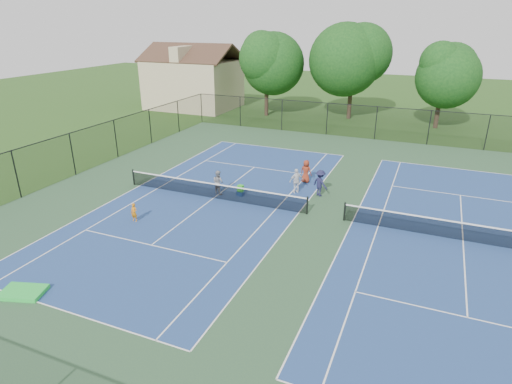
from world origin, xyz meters
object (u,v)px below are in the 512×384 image
at_px(tree_back_c, 444,72).
at_px(clapboard_house, 194,82).
at_px(bystander_a, 296,181).
at_px(instructor, 218,182).
at_px(child_player, 134,212).
at_px(bystander_c, 306,171).
at_px(tree_back_a, 267,60).
at_px(bystander_b, 320,183).
at_px(ball_crate, 241,193).
at_px(tree_back_b, 353,56).
at_px(ball_hopper, 240,188).

bearing_deg(tree_back_c, clapboard_house, -180.00).
bearing_deg(bystander_a, instructor, -17.84).
relative_size(child_player, instructor, 0.68).
bearing_deg(bystander_c, clapboard_house, -37.91).
bearing_deg(tree_back_c, tree_back_a, -176.82).
xyz_separation_m(bystander_b, bystander_c, (-1.49, 1.94, -0.06)).
distance_m(clapboard_house, bystander_c, 28.75).
xyz_separation_m(tree_back_a, ball_crate, (7.35, -22.95, -5.90)).
distance_m(tree_back_c, clapboard_house, 28.10).
relative_size(tree_back_c, bystander_a, 5.29).
relative_size(bystander_a, bystander_c, 1.02).
bearing_deg(tree_back_c, bystander_c, -110.68).
bearing_deg(child_player, tree_back_b, 78.36).
bearing_deg(tree_back_a, bystander_a, -63.83).
relative_size(child_player, ball_crate, 2.50).
bearing_deg(tree_back_c, ball_hopper, -113.98).
relative_size(child_player, bystander_c, 0.67).
xyz_separation_m(bystander_a, ball_crate, (-3.04, -1.82, -0.66)).
bearing_deg(tree_back_a, clapboard_house, 174.29).
distance_m(bystander_c, ball_hopper, 4.91).
bearing_deg(clapboard_house, child_player, -65.29).
height_order(child_player, bystander_a, bystander_a).
distance_m(tree_back_c, ball_hopper, 26.68).
bearing_deg(tree_back_a, child_player, -82.85).
distance_m(tree_back_b, instructor, 26.05).
xyz_separation_m(tree_back_c, ball_hopper, (-10.65, -23.95, -5.00)).
relative_size(instructor, bystander_a, 0.96).
height_order(clapboard_house, ball_crate, clapboard_house).
bearing_deg(bystander_a, clapboard_house, -90.05).
bearing_deg(bystander_a, bystander_c, -133.22).
bearing_deg(tree_back_b, instructor, -96.96).
distance_m(child_player, ball_hopper, 6.72).
xyz_separation_m(tree_back_a, clapboard_house, (-10.00, 1.00, -2.95)).
bearing_deg(ball_hopper, ball_crate, 0.00).
relative_size(tree_back_c, ball_crate, 20.13).
bearing_deg(tree_back_a, instructor, -75.68).
xyz_separation_m(child_player, bystander_a, (6.81, 7.37, 0.27)).
xyz_separation_m(bystander_c, ball_hopper, (-3.06, -3.83, -0.30)).
relative_size(tree_back_a, bystander_c, 5.89).
height_order(child_player, bystander_c, bystander_c).
relative_size(tree_back_c, instructor, 5.49).
distance_m(tree_back_c, bystander_b, 23.36).
bearing_deg(bystander_b, bystander_c, -21.51).
xyz_separation_m(child_player, bystander_c, (6.83, 9.39, 0.26)).
height_order(tree_back_a, tree_back_b, tree_back_b).
distance_m(bystander_b, ball_hopper, 4.93).
distance_m(instructor, bystander_a, 4.92).
bearing_deg(tree_back_c, bystander_b, -105.47).
bearing_deg(ball_crate, tree_back_b, 86.21).
height_order(tree_back_c, child_player, tree_back_c).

